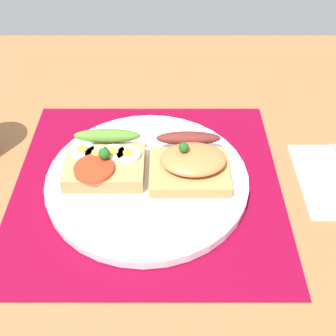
% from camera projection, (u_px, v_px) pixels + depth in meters
% --- Properties ---
extents(ground_plane, '(1.20, 0.90, 0.03)m').
position_uv_depth(ground_plane, '(147.00, 192.00, 0.58)').
color(ground_plane, '#915F37').
extents(placemat, '(0.37, 0.35, 0.00)m').
position_uv_depth(placemat, '(146.00, 184.00, 0.57)').
color(placemat, maroon).
rests_on(placemat, ground_plane).
extents(plate, '(0.28, 0.28, 0.01)m').
position_uv_depth(plate, '(146.00, 180.00, 0.57)').
color(plate, white).
rests_on(plate, placemat).
extents(sandwich_egg_tomato, '(0.11, 0.10, 0.04)m').
position_uv_depth(sandwich_egg_tomato, '(103.00, 161.00, 0.56)').
color(sandwich_egg_tomato, '#AE8550').
rests_on(sandwich_egg_tomato, plate).
extents(sandwich_salmon, '(0.11, 0.10, 0.05)m').
position_uv_depth(sandwich_salmon, '(189.00, 161.00, 0.56)').
color(sandwich_salmon, '#AA874C').
rests_on(sandwich_salmon, plate).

